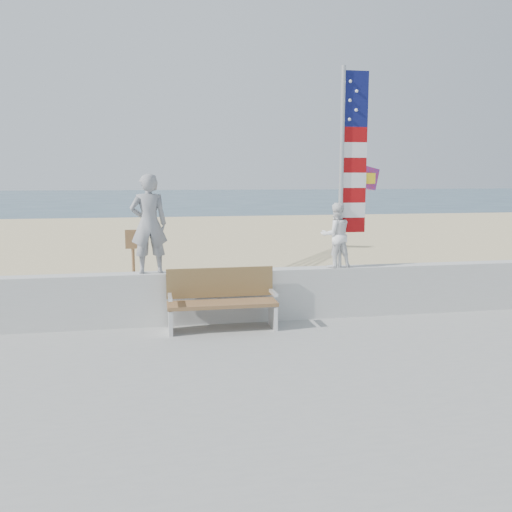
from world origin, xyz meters
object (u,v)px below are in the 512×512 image
(child, at_px, (336,235))
(flag, at_px, (349,160))
(adult, at_px, (149,224))
(bench, at_px, (222,299))

(child, distance_m, flag, 1.35)
(adult, distance_m, child, 3.29)
(adult, distance_m, bench, 1.74)
(child, bearing_deg, bench, 9.06)
(flag, bearing_deg, bench, -168.95)
(adult, distance_m, flag, 3.65)
(child, xyz_separation_m, bench, (-2.12, -0.45, -0.97))
(adult, xyz_separation_m, child, (3.28, 0.00, -0.26))
(child, bearing_deg, flag, 176.89)
(adult, relative_size, bench, 0.93)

